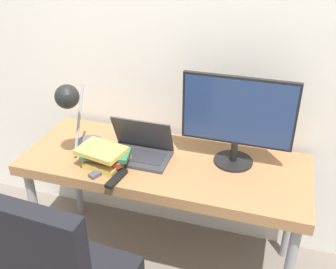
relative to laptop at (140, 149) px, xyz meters
name	(u,v)px	position (x,y,z in m)	size (l,w,h in m)	color
wall_back	(184,36)	(0.14, 0.36, 0.53)	(8.00, 0.05, 2.60)	silver
desk	(164,171)	(0.14, 0.00, -0.11)	(1.54, 0.59, 0.72)	#996B42
laptop	(140,149)	(0.00, 0.00, 0.00)	(0.33, 0.22, 0.22)	#38383D
monitor	(238,117)	(0.49, 0.10, 0.22)	(0.57, 0.21, 0.48)	black
desk_lamp	(72,106)	(-0.33, -0.09, 0.25)	(0.16, 0.30, 0.43)	#4C4C51
book_stack	(105,156)	(-0.14, -0.13, 0.01)	(0.28, 0.23, 0.11)	gold
tv_remote	(104,170)	(-0.13, -0.19, -0.04)	(0.11, 0.18, 0.02)	#4C4C51
media_remote	(116,179)	(-0.04, -0.24, -0.04)	(0.06, 0.16, 0.02)	black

